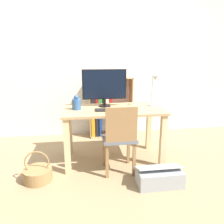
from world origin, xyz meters
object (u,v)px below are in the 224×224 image
at_px(monitor, 104,85).
at_px(desk_lamp, 154,88).
at_px(bookshelf, 103,106).
at_px(storage_box, 159,176).
at_px(keyboard, 108,110).
at_px(basket, 38,174).
at_px(vase, 76,103).
at_px(chair, 119,136).

bearing_deg(monitor, desk_lamp, -9.55).
distance_m(bookshelf, storage_box, 1.77).
bearing_deg(keyboard, storage_box, -49.75).
height_order(basket, storage_box, basket).
relative_size(keyboard, vase, 1.73).
distance_m(desk_lamp, storage_box, 1.15).
distance_m(monitor, chair, 0.75).
bearing_deg(desk_lamp, monitor, 170.45).
bearing_deg(bookshelf, basket, -123.25).
bearing_deg(bookshelf, monitor, -94.11).
xyz_separation_m(vase, storage_box, (0.90, -0.70, -0.71)).
distance_m(monitor, keyboard, 0.37).
relative_size(vase, basket, 0.52).
height_order(monitor, bookshelf, monitor).
distance_m(bookshelf, basket, 1.71).
relative_size(chair, storage_box, 1.70).
height_order(monitor, vase, monitor).
height_order(monitor, basket, monitor).
distance_m(chair, bookshelf, 1.33).
height_order(vase, basket, vase).
xyz_separation_m(monitor, keyboard, (0.02, -0.24, -0.28)).
bearing_deg(basket, bookshelf, 56.75).
relative_size(desk_lamp, storage_box, 0.83).
xyz_separation_m(keyboard, chair, (0.10, -0.27, -0.26)).
height_order(monitor, desk_lamp, monitor).
height_order(chair, bookshelf, bookshelf).
bearing_deg(keyboard, basket, -159.75).
bearing_deg(bookshelf, storage_box, -74.33).
relative_size(chair, basket, 2.34).
distance_m(basket, storage_box, 1.39).
relative_size(monitor, keyboard, 1.79).
xyz_separation_m(keyboard, storage_box, (0.50, -0.59, -0.64)).
relative_size(desk_lamp, basket, 1.15).
height_order(chair, basket, chair).
height_order(monitor, storage_box, monitor).
bearing_deg(chair, keyboard, 118.40).
relative_size(keyboard, desk_lamp, 0.79).
xyz_separation_m(desk_lamp, storage_box, (-0.13, -0.72, -0.89)).
xyz_separation_m(vase, bookshelf, (0.44, 0.95, -0.27)).
bearing_deg(basket, chair, 3.01).
bearing_deg(basket, vase, 42.57).
bearing_deg(vase, monitor, 18.86).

